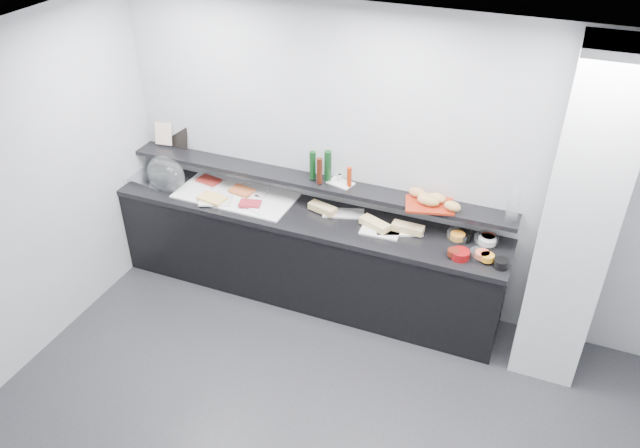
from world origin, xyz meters
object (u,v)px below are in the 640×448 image
at_px(cloche_base, 152,179).
at_px(sandwich_plate_mid, 380,233).
at_px(framed_print, 179,134).
at_px(carafe, 513,205).
at_px(condiment_tray, 341,183).
at_px(bread_tray, 430,205).

relative_size(cloche_base, sandwich_plate_mid, 1.33).
xyz_separation_m(framed_print, carafe, (3.17, -0.15, 0.02)).
xyz_separation_m(framed_print, condiment_tray, (1.71, -0.09, -0.12)).
height_order(framed_print, bread_tray, framed_print).
xyz_separation_m(cloche_base, carafe, (3.32, 0.18, 0.38)).
bearing_deg(carafe, framed_print, 177.31).
distance_m(cloche_base, condiment_tray, 1.88).
bearing_deg(sandwich_plate_mid, bread_tray, 24.86).
distance_m(framed_print, condiment_tray, 1.71).
height_order(sandwich_plate_mid, condiment_tray, condiment_tray).
height_order(cloche_base, bread_tray, bread_tray).
distance_m(sandwich_plate_mid, framed_print, 2.22).
relative_size(sandwich_plate_mid, bread_tray, 0.84).
distance_m(condiment_tray, bread_tray, 0.82).
bearing_deg(bread_tray, framed_print, 160.88).
height_order(sandwich_plate_mid, bread_tray, bread_tray).
bearing_deg(framed_print, sandwich_plate_mid, -1.01).
bearing_deg(condiment_tray, sandwich_plate_mid, -15.39).
xyz_separation_m(cloche_base, sandwich_plate_mid, (2.31, -0.03, -0.01)).
height_order(cloche_base, sandwich_plate_mid, cloche_base).
relative_size(cloche_base, framed_print, 1.70).
xyz_separation_m(cloche_base, framed_print, (0.14, 0.32, 0.36)).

